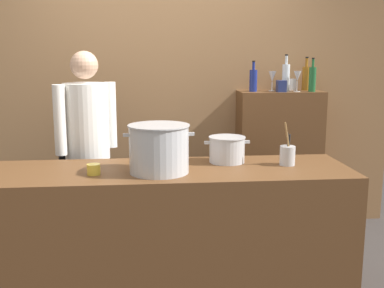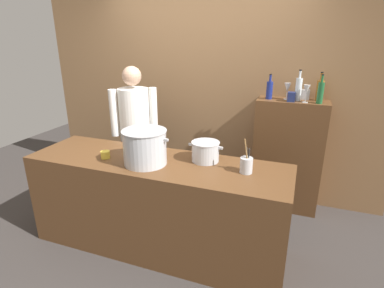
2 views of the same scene
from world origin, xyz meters
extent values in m
plane|color=#383330|center=(0.00, 0.00, 0.00)|extent=(8.00, 8.00, 0.00)
cube|color=olive|center=(0.00, 1.40, 1.50)|extent=(4.40, 0.10, 3.00)
cube|color=brown|center=(0.00, 0.00, 0.45)|extent=(2.40, 0.70, 0.90)
cube|color=brown|center=(1.08, 1.19, 0.65)|extent=(0.76, 0.32, 1.30)
cylinder|color=black|center=(-0.51, 0.71, 0.42)|extent=(0.14, 0.14, 0.84)
cylinder|color=black|center=(-0.67, 0.59, 0.42)|extent=(0.14, 0.14, 0.84)
cylinder|color=white|center=(-0.59, 0.65, 1.13)|extent=(0.34, 0.34, 0.58)
cube|color=black|center=(-0.70, 0.80, 0.89)|extent=(0.25, 0.20, 0.52)
cylinder|color=white|center=(-0.42, 0.79, 1.16)|extent=(0.09, 0.09, 0.52)
cylinder|color=white|center=(-0.76, 0.52, 1.16)|extent=(0.09, 0.09, 0.52)
sphere|color=tan|center=(-0.59, 0.65, 1.55)|extent=(0.21, 0.21, 0.21)
cylinder|color=#B7BABF|center=(-0.06, -0.08, 1.05)|extent=(0.37, 0.37, 0.30)
cylinder|color=#B7BABF|center=(-0.06, -0.08, 1.20)|extent=(0.39, 0.39, 0.01)
cube|color=#B7BABF|center=(-0.26, -0.08, 1.14)|extent=(0.04, 0.02, 0.02)
cube|color=#B7BABF|center=(0.15, -0.08, 1.14)|extent=(0.04, 0.02, 0.02)
cylinder|color=#B7BABF|center=(0.42, 0.16, 0.99)|extent=(0.24, 0.24, 0.17)
cylinder|color=#B7BABF|center=(0.42, 0.16, 1.08)|extent=(0.25, 0.25, 0.01)
cube|color=#B7BABF|center=(0.28, 0.16, 1.04)|extent=(0.04, 0.02, 0.02)
cube|color=#B7BABF|center=(0.56, 0.16, 1.04)|extent=(0.04, 0.02, 0.02)
cylinder|color=#B7BABF|center=(0.81, 0.04, 0.97)|extent=(0.10, 0.10, 0.13)
cylinder|color=#262626|center=(0.82, 0.05, 1.01)|extent=(0.02, 0.02, 0.19)
cylinder|color=#262626|center=(0.81, 0.04, 1.02)|extent=(0.02, 0.01, 0.20)
cylinder|color=olive|center=(0.81, 0.03, 1.06)|extent=(0.06, 0.02, 0.27)
cylinder|color=yellow|center=(-0.47, -0.10, 0.93)|extent=(0.08, 0.08, 0.07)
cylinder|color=silver|center=(1.12, 1.18, 1.42)|extent=(0.07, 0.07, 0.24)
cylinder|color=silver|center=(1.12, 1.18, 1.58)|extent=(0.02, 0.02, 0.08)
cylinder|color=black|center=(1.12, 1.18, 1.63)|extent=(0.03, 0.03, 0.01)
cylinder|color=#1E592D|center=(1.34, 1.11, 1.41)|extent=(0.06, 0.06, 0.22)
cylinder|color=#1E592D|center=(1.34, 1.11, 1.55)|extent=(0.02, 0.02, 0.07)
cylinder|color=black|center=(1.34, 1.11, 1.60)|extent=(0.03, 0.03, 0.01)
cylinder|color=#8C5919|center=(1.34, 1.26, 1.41)|extent=(0.07, 0.07, 0.22)
cylinder|color=#8C5919|center=(1.34, 1.26, 1.56)|extent=(0.03, 0.03, 0.08)
cylinder|color=black|center=(1.34, 1.26, 1.60)|extent=(0.03, 0.03, 0.01)
cylinder|color=navy|center=(0.82, 1.17, 1.40)|extent=(0.07, 0.07, 0.19)
cylinder|color=navy|center=(0.82, 1.17, 1.53)|extent=(0.02, 0.02, 0.07)
cylinder|color=black|center=(0.82, 1.17, 1.57)|extent=(0.03, 0.03, 0.01)
cylinder|color=silver|center=(1.01, 1.21, 1.31)|extent=(0.06, 0.06, 0.01)
cylinder|color=silver|center=(1.01, 1.21, 1.35)|extent=(0.01, 0.01, 0.08)
cone|color=silver|center=(1.01, 1.21, 1.43)|extent=(0.07, 0.07, 0.10)
cylinder|color=silver|center=(1.20, 1.11, 1.31)|extent=(0.06, 0.06, 0.01)
cylinder|color=silver|center=(1.20, 1.11, 1.35)|extent=(0.01, 0.01, 0.09)
cone|color=silver|center=(1.20, 1.11, 1.44)|extent=(0.07, 0.07, 0.09)
cube|color=#B2B2B7|center=(1.20, 1.29, 1.36)|extent=(0.08, 0.08, 0.11)
cube|color=navy|center=(1.06, 1.11, 1.35)|extent=(0.08, 0.08, 0.10)
camera|label=1|loc=(-0.14, -3.01, 1.65)|focal=44.46mm
camera|label=2|loc=(1.18, -2.26, 1.96)|focal=28.49mm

